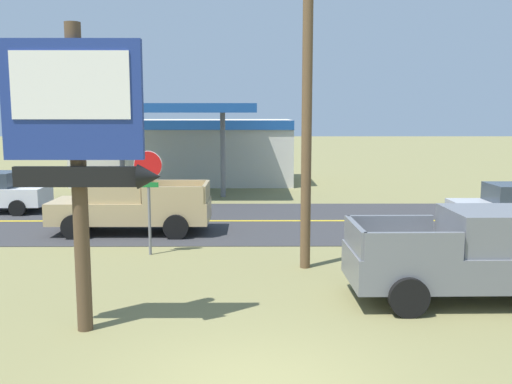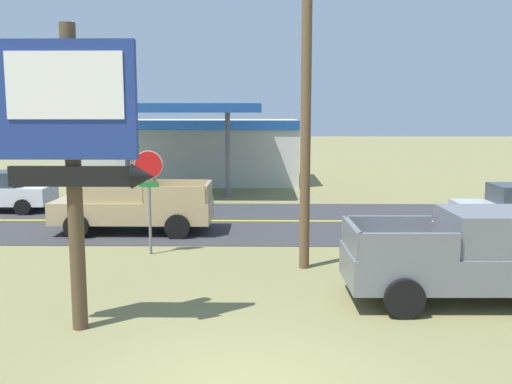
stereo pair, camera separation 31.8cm
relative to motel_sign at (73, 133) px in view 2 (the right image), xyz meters
name	(u,v)px [view 2 (the right image)]	position (x,y,z in m)	size (l,w,h in m)	color
road_asphalt	(258,221)	(3.13, 10.67, -3.63)	(140.00, 8.00, 0.02)	#333335
road_centre_line	(258,221)	(3.13, 10.67, -3.62)	(126.00, 0.20, 0.01)	gold
motel_sign	(73,133)	(0.00, 0.00, 0.00)	(2.70, 0.54, 5.53)	brown
stop_sign	(149,184)	(0.13, 5.72, -1.61)	(0.80, 0.08, 2.95)	slate
utility_pole	(306,68)	(4.40, 4.36, 1.45)	(1.99, 0.26, 9.55)	brown
gas_station	(192,149)	(-0.78, 22.58, -1.69)	(12.00, 11.50, 4.40)	beige
pickup_grey_parked_on_lawn	(472,257)	(7.76, 1.78, -2.68)	(5.23, 2.30, 1.96)	slate
pickup_tan_on_road	(132,204)	(-1.08, 8.67, -2.68)	(5.20, 2.24, 1.96)	tan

